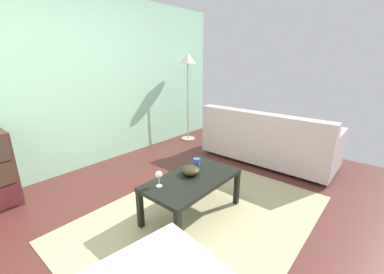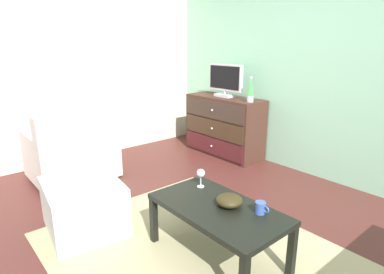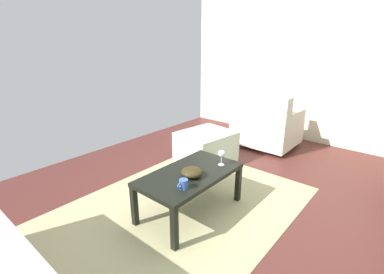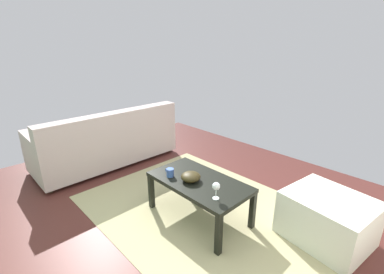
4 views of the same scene
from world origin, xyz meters
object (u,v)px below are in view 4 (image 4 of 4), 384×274
object	(u,v)px
wine_glass	(216,187)
mug	(170,172)
bowl_decorative	(191,177)
coffee_table	(199,185)
couch_large	(108,142)
ottoman	(327,218)

from	to	relation	value
wine_glass	mug	bearing A→B (deg)	2.65
wine_glass	mug	size ratio (longest dim) A/B	1.38
bowl_decorative	mug	bearing A→B (deg)	22.57
coffee_table	bowl_decorative	xyz separation A→B (m)	(0.05, 0.07, 0.10)
coffee_table	couch_large	size ratio (longest dim) A/B	0.51
couch_large	wine_glass	bearing A→B (deg)	177.57
bowl_decorative	couch_large	xyz separation A→B (m)	(1.82, -0.03, -0.14)
coffee_table	wine_glass	bearing A→B (deg)	158.97
ottoman	couch_large	bearing A→B (deg)	12.39
ottoman	coffee_table	bearing A→B (deg)	30.32
wine_glass	mug	world-z (taller)	wine_glass
mug	ottoman	size ratio (longest dim) A/B	0.16
wine_glass	ottoman	bearing A→B (deg)	-133.82
coffee_table	couch_large	xyz separation A→B (m)	(1.88, 0.03, -0.05)
wine_glass	bowl_decorative	bearing A→B (deg)	-9.11
mug	wine_glass	bearing A→B (deg)	-177.35
bowl_decorative	couch_large	bearing A→B (deg)	-1.02
coffee_table	bowl_decorative	bearing A→B (deg)	52.72
couch_large	ottoman	world-z (taller)	couch_large
wine_glass	ottoman	world-z (taller)	wine_glass
bowl_decorative	ottoman	size ratio (longest dim) A/B	0.28
bowl_decorative	ottoman	world-z (taller)	bowl_decorative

